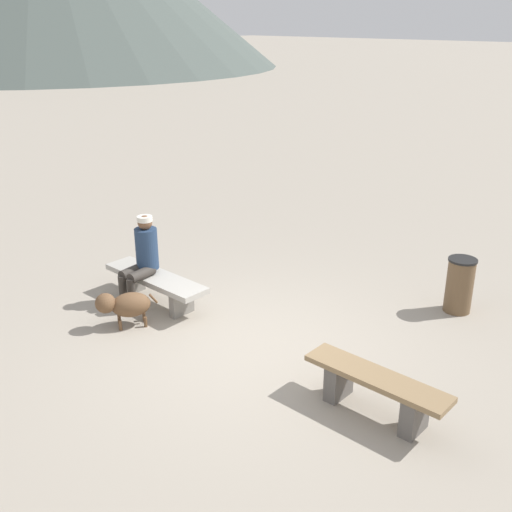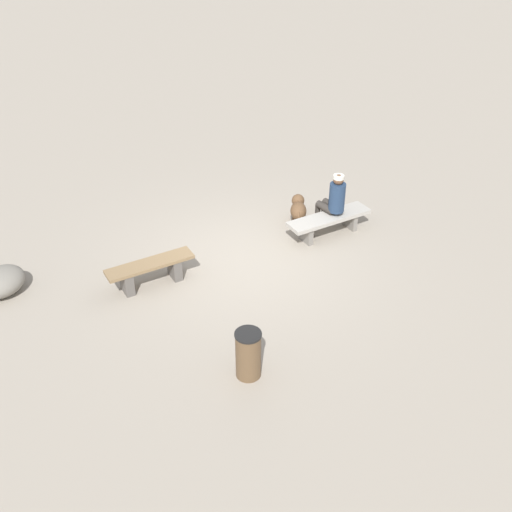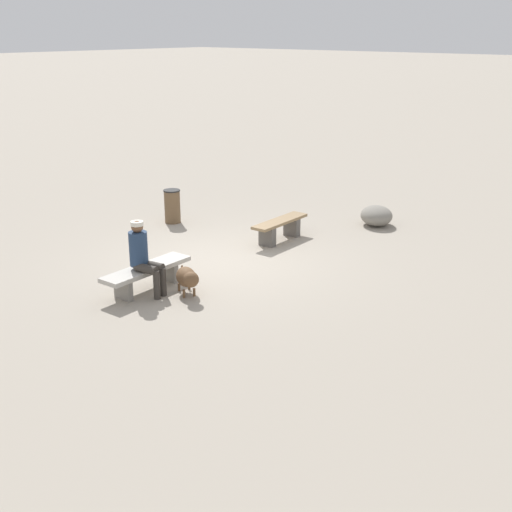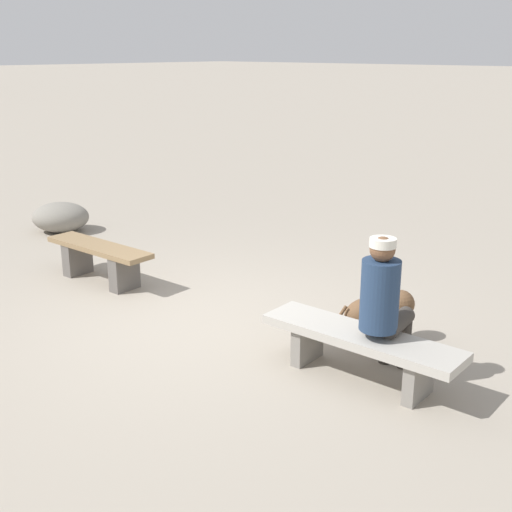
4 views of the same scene
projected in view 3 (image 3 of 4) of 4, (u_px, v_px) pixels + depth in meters
The scene contains 7 objects.
ground at pixel (219, 263), 13.07m from camera, with size 210.00×210.00×0.06m, color #9E9384.
bench_left at pixel (280, 227), 14.22m from camera, with size 1.57×0.44×0.46m.
bench_right at pixel (147, 272), 11.54m from camera, with size 1.78×0.53×0.43m.
seated_person at pixel (143, 254), 11.25m from camera, with size 0.39×0.65×1.28m.
dog at pixel (187, 278), 11.31m from camera, with size 0.56×0.74×0.50m.
trash_bin at pixel (172, 206), 15.53m from camera, with size 0.39×0.39×0.78m.
boulder at pixel (376, 216), 15.37m from camera, with size 0.86×0.73×0.45m, color gray.
Camera 3 is at (8.90, 8.54, 4.34)m, focal length 46.92 mm.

